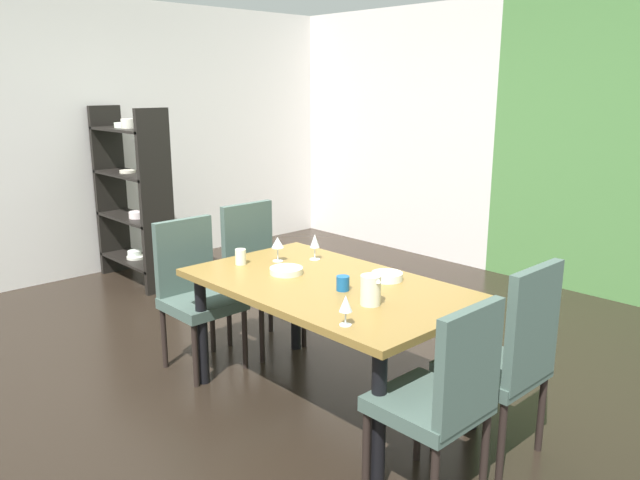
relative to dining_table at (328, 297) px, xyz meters
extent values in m
cube|color=black|center=(-0.77, 0.12, -0.67)|extent=(5.65, 6.10, 0.02)
cube|color=silver|center=(-2.23, 3.12, 0.66)|extent=(2.73, 0.10, 2.65)
cube|color=silver|center=(-3.55, 0.12, 0.66)|extent=(0.10, 6.10, 2.65)
cube|color=olive|center=(0.00, 0.00, 0.07)|extent=(1.66, 0.97, 0.04)
cylinder|color=black|center=(-0.73, 0.39, -0.31)|extent=(0.07, 0.07, 0.71)
cylinder|color=black|center=(0.73, 0.39, -0.31)|extent=(0.07, 0.07, 0.71)
cylinder|color=black|center=(-0.73, -0.39, -0.31)|extent=(0.07, 0.07, 0.71)
cylinder|color=black|center=(0.73, -0.39, -0.31)|extent=(0.07, 0.07, 0.71)
cube|color=#42554E|center=(0.91, -0.26, -0.21)|extent=(0.44, 0.44, 0.07)
cube|color=#42554E|center=(1.11, -0.26, 0.04)|extent=(0.05, 0.42, 0.51)
cylinder|color=black|center=(0.72, -0.45, -0.45)|extent=(0.04, 0.04, 0.41)
cylinder|color=black|center=(0.72, -0.07, -0.45)|extent=(0.04, 0.04, 0.41)
cylinder|color=black|center=(1.10, -0.07, -0.45)|extent=(0.04, 0.04, 0.41)
cube|color=#42554E|center=(-0.91, -0.26, -0.21)|extent=(0.44, 0.44, 0.07)
cube|color=#42554E|center=(-1.11, -0.26, 0.05)|extent=(0.05, 0.42, 0.53)
cylinder|color=black|center=(-0.72, -0.07, -0.45)|extent=(0.04, 0.04, 0.41)
cylinder|color=black|center=(-0.72, -0.45, -0.45)|extent=(0.04, 0.04, 0.41)
cylinder|color=black|center=(-1.10, -0.07, -0.45)|extent=(0.04, 0.04, 0.41)
cylinder|color=black|center=(-1.10, -0.45, -0.45)|extent=(0.04, 0.04, 0.41)
cube|color=#42554E|center=(0.91, 0.26, -0.21)|extent=(0.44, 0.44, 0.07)
cube|color=#42554E|center=(1.11, 0.26, 0.08)|extent=(0.05, 0.42, 0.58)
cylinder|color=black|center=(0.72, 0.07, -0.45)|extent=(0.04, 0.04, 0.41)
cylinder|color=black|center=(0.72, 0.45, -0.45)|extent=(0.04, 0.04, 0.41)
cylinder|color=black|center=(1.10, 0.07, -0.45)|extent=(0.04, 0.04, 0.41)
cylinder|color=black|center=(1.10, 0.45, -0.45)|extent=(0.04, 0.04, 0.41)
cube|color=#42554E|center=(-0.91, 0.26, -0.21)|extent=(0.44, 0.44, 0.07)
cube|color=#42554E|center=(-1.11, 0.26, 0.07)|extent=(0.05, 0.42, 0.57)
cylinder|color=black|center=(-0.72, 0.45, -0.45)|extent=(0.04, 0.04, 0.41)
cylinder|color=black|center=(-0.72, 0.07, -0.45)|extent=(0.04, 0.04, 0.41)
cylinder|color=black|center=(-1.10, 0.45, -0.45)|extent=(0.04, 0.04, 0.41)
cylinder|color=black|center=(-1.10, 0.07, -0.45)|extent=(0.04, 0.04, 0.41)
cube|color=black|center=(-3.42, 0.32, 0.16)|extent=(0.05, 0.31, 1.64)
cube|color=black|center=(-2.51, 0.32, 0.16)|extent=(0.05, 0.31, 1.64)
cube|color=black|center=(-2.97, 0.32, -0.46)|extent=(0.94, 0.31, 0.02)
cylinder|color=silver|center=(-2.99, 0.32, -0.43)|extent=(0.17, 0.17, 0.02)
cylinder|color=silver|center=(-3.01, 0.32, -0.41)|extent=(0.13, 0.13, 0.07)
cube|color=black|center=(-2.97, 0.32, -0.05)|extent=(0.94, 0.31, 0.02)
cylinder|color=silver|center=(-2.90, 0.32, 0.00)|extent=(0.15, 0.15, 0.06)
cube|color=black|center=(-2.97, 0.32, 0.37)|extent=(0.94, 0.31, 0.02)
cylinder|color=beige|center=(-3.03, 0.32, 0.39)|extent=(0.15, 0.15, 0.02)
cube|color=black|center=(-2.97, 0.32, 0.78)|extent=(0.94, 0.31, 0.02)
cylinder|color=white|center=(-3.07, 0.32, 0.81)|extent=(0.14, 0.14, 0.05)
cylinder|color=silver|center=(-2.95, 0.32, 0.83)|extent=(0.12, 0.12, 0.09)
cylinder|color=silver|center=(-0.54, 0.08, 0.09)|extent=(0.07, 0.07, 0.00)
cylinder|color=silver|center=(-0.54, 0.08, 0.13)|extent=(0.01, 0.01, 0.09)
cone|color=silver|center=(-0.54, 0.08, 0.21)|extent=(0.08, 0.08, 0.07)
cylinder|color=silver|center=(0.52, -0.39, 0.09)|extent=(0.06, 0.06, 0.00)
cylinder|color=silver|center=(0.52, -0.39, 0.12)|extent=(0.01, 0.01, 0.07)
cone|color=silver|center=(0.52, -0.39, 0.19)|extent=(0.06, 0.06, 0.08)
cylinder|color=silver|center=(-0.41, 0.27, 0.09)|extent=(0.07, 0.07, 0.00)
cylinder|color=silver|center=(-0.41, 0.27, 0.13)|extent=(0.01, 0.01, 0.08)
cone|color=silver|center=(-0.41, 0.27, 0.21)|extent=(0.06, 0.06, 0.09)
cylinder|color=white|center=(0.19, 0.28, 0.11)|extent=(0.18, 0.18, 0.04)
cylinder|color=silver|center=(-0.30, -0.06, 0.10)|extent=(0.20, 0.20, 0.04)
cylinder|color=#145290|center=(0.15, -0.04, 0.13)|extent=(0.07, 0.07, 0.08)
cylinder|color=silver|center=(-0.64, -0.14, 0.13)|extent=(0.07, 0.07, 0.10)
cylinder|color=beige|center=(0.40, -0.09, 0.16)|extent=(0.10, 0.10, 0.15)
cone|color=beige|center=(0.45, -0.09, 0.23)|extent=(0.04, 0.04, 0.03)
camera|label=1|loc=(2.41, -2.34, 1.17)|focal=35.00mm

